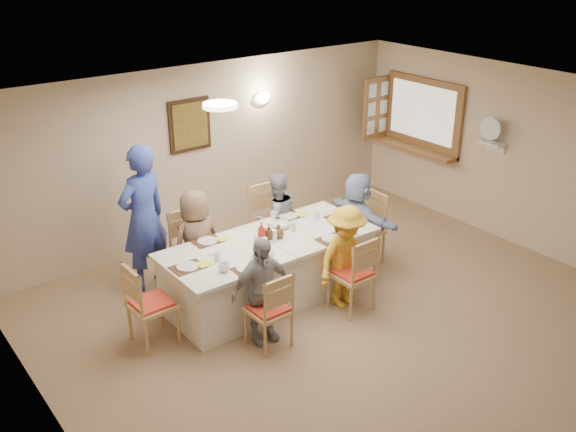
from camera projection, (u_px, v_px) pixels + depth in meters
ground at (380, 340)px, 7.03m from camera, size 7.00×7.00×0.00m
room_walls at (389, 214)px, 6.41m from camera, size 7.00×7.00×7.00m
wall_picture at (190, 125)px, 8.69m from camera, size 0.62×0.05×0.72m
wall_sconce at (263, 98)px, 9.26m from camera, size 0.26×0.09×0.18m
ceiling_light at (220, 105)px, 6.56m from camera, size 0.36×0.36×0.05m
serving_hatch at (423, 115)px, 9.95m from camera, size 0.06×1.50×1.15m
hatch_sill at (415, 149)px, 10.09m from camera, size 0.30×1.50×0.05m
shutter_door at (376, 108)px, 10.35m from camera, size 0.55×0.04×1.00m
fan_shelf at (492, 143)px, 8.96m from camera, size 0.22×0.36×0.03m
desk_fan at (492, 133)px, 8.89m from camera, size 0.30×0.30×0.28m
dining_table at (270, 269)px, 7.72m from camera, size 2.60×1.10×0.76m
chair_back_left at (193, 251)px, 7.92m from camera, size 0.49×0.49×0.97m
chair_back_right at (271, 224)px, 8.58m from camera, size 0.51×0.51×1.03m
chair_front_left at (268, 309)px, 6.78m from camera, size 0.44×0.44×0.90m
chair_front_right at (352, 272)px, 7.43m from camera, size 0.47×0.47×0.96m
chair_left_end at (152, 303)px, 6.82m from camera, size 0.48×0.48×0.97m
chair_right_end at (364, 228)px, 8.54m from camera, size 0.50×0.50×0.97m
diner_back_left at (197, 241)px, 7.77m from camera, size 0.70×0.50×1.32m
diner_back_right at (276, 219)px, 8.45m from camera, size 0.75×0.66×1.27m
diner_front_left at (262, 290)px, 6.80m from camera, size 0.76×0.40×1.23m
diner_front_right at (346, 257)px, 7.46m from camera, size 0.92×0.64×1.27m
diner_right_end at (357, 219)px, 8.40m from camera, size 1.22×0.44×1.29m
caregiver at (143, 218)px, 7.75m from camera, size 0.88×0.75×1.85m
placemat_fl at (247, 269)px, 6.93m from camera, size 0.32×0.24×0.01m
plate_fl at (247, 268)px, 6.92m from camera, size 0.25×0.25×0.02m
napkin_fl at (264, 265)px, 6.99m from camera, size 0.13×0.13×0.01m
placemat_fr at (331, 239)px, 7.59m from camera, size 0.34×0.25×0.01m
plate_fr at (331, 238)px, 7.59m from camera, size 0.23×0.23×0.01m
napkin_fr at (345, 236)px, 7.65m from camera, size 0.15×0.15×0.01m
placemat_bl at (207, 242)px, 7.54m from camera, size 0.34×0.25×0.01m
plate_bl at (207, 241)px, 7.53m from camera, size 0.24×0.24×0.01m
napkin_bl at (223, 238)px, 7.60m from camera, size 0.14×0.14×0.01m
placemat_br at (288, 216)px, 8.20m from camera, size 0.35×0.26×0.01m
plate_br at (288, 216)px, 8.20m from camera, size 0.24×0.24×0.01m
napkin_br at (302, 214)px, 8.26m from camera, size 0.15×0.15×0.01m
placemat_le at (188, 267)px, 6.95m from camera, size 0.36×0.26×0.01m
plate_le at (187, 267)px, 6.95m from camera, size 0.24×0.24×0.01m
napkin_le at (204, 264)px, 7.01m from camera, size 0.15×0.15×0.01m
placemat_re at (340, 217)px, 8.19m from camera, size 0.37×0.27×0.01m
plate_re at (340, 216)px, 8.18m from camera, size 0.25×0.25×0.02m
napkin_re at (354, 214)px, 8.25m from camera, size 0.14×0.14×0.01m
teacup_a at (224, 267)px, 6.86m from camera, size 0.15×0.15×0.10m
teacup_b at (274, 215)px, 8.14m from camera, size 0.15×0.15×0.09m
bowl_a at (262, 253)px, 7.21m from camera, size 0.41×0.41×0.06m
bowl_b at (281, 225)px, 7.89m from camera, size 0.33×0.33×0.07m
condiment_ketchup at (261, 232)px, 7.48m from camera, size 0.16×0.16×0.26m
condiment_brown at (269, 232)px, 7.56m from camera, size 0.11×0.11×0.20m
condiment_malt at (278, 231)px, 7.60m from camera, size 0.21×0.21×0.17m
drinking_glass at (257, 238)px, 7.50m from camera, size 0.07×0.07×0.10m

